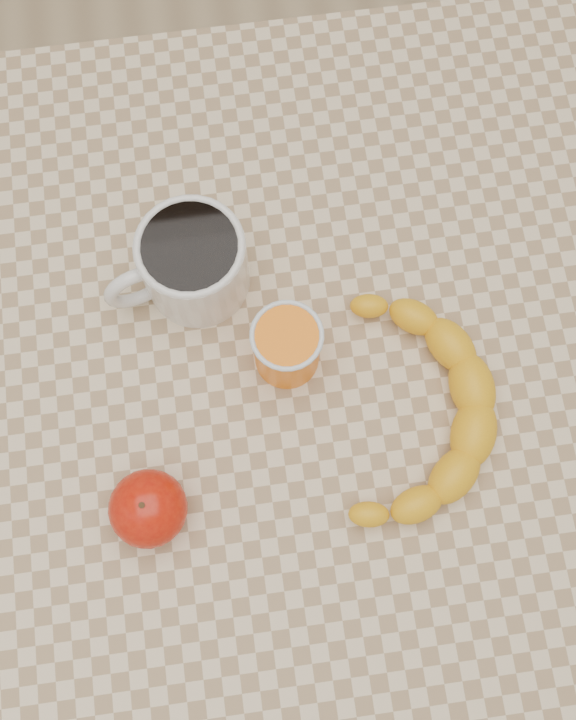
{
  "coord_description": "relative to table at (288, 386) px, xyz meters",
  "views": [
    {
      "loc": [
        -0.03,
        -0.2,
        1.51
      ],
      "look_at": [
        0.0,
        0.0,
        0.77
      ],
      "focal_mm": 40.0,
      "sensor_mm": 36.0,
      "label": 1
    }
  ],
  "objects": [
    {
      "name": "banana",
      "position": [
        0.11,
        -0.07,
        0.11
      ],
      "size": [
        0.36,
        0.39,
        0.04
      ],
      "primitive_type": null,
      "rotation": [
        0.0,
        0.0,
        -0.34
      ],
      "color": "yellow",
      "rests_on": "table"
    },
    {
      "name": "table",
      "position": [
        0.0,
        0.0,
        0.0
      ],
      "size": [
        0.8,
        0.8,
        0.75
      ],
      "color": "beige",
      "rests_on": "ground"
    },
    {
      "name": "orange_juice_glass",
      "position": [
        -0.0,
        0.01,
        0.13
      ],
      "size": [
        0.07,
        0.07,
        0.08
      ],
      "color": "orange",
      "rests_on": "table"
    },
    {
      "name": "apple",
      "position": [
        -0.14,
        -0.12,
        0.12
      ],
      "size": [
        0.08,
        0.08,
        0.07
      ],
      "color": "#A50D05",
      "rests_on": "table"
    },
    {
      "name": "coffee_mug",
      "position": [
        -0.08,
        0.1,
        0.13
      ],
      "size": [
        0.16,
        0.13,
        0.09
      ],
      "color": "silver",
      "rests_on": "table"
    },
    {
      "name": "ground",
      "position": [
        0.0,
        0.0,
        -0.66
      ],
      "size": [
        3.0,
        3.0,
        0.0
      ],
      "primitive_type": "plane",
      "color": "tan",
      "rests_on": "ground"
    }
  ]
}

